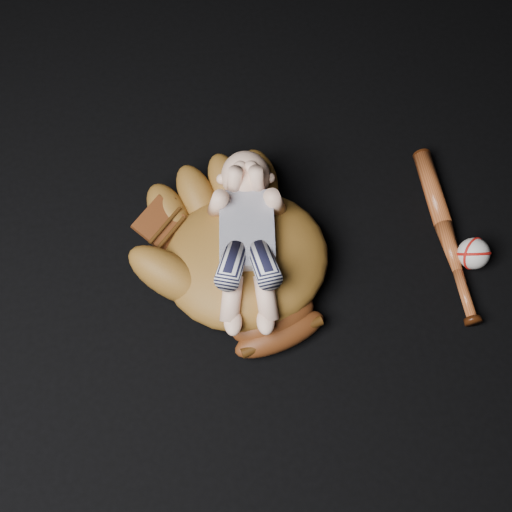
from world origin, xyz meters
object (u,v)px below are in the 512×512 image
at_px(baseball_glove, 246,255).
at_px(baseball_bat, 446,234).
at_px(newborn_baby, 247,242).
at_px(baseball, 474,253).

xyz_separation_m(baseball_glove, baseball_bat, (0.43, 0.03, -0.05)).
xyz_separation_m(baseball_glove, newborn_baby, (0.00, -0.00, 0.06)).
height_order(baseball_glove, baseball, baseball_glove).
height_order(baseball_glove, newborn_baby, newborn_baby).
relative_size(baseball_glove, newborn_baby, 1.27).
distance_m(baseball_glove, baseball_bat, 0.43).
bearing_deg(baseball_glove, newborn_baby, -34.83).
height_order(baseball_bat, baseball, baseball).
xyz_separation_m(baseball_bat, baseball, (0.04, -0.06, 0.01)).
bearing_deg(baseball_bat, baseball, -55.92).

